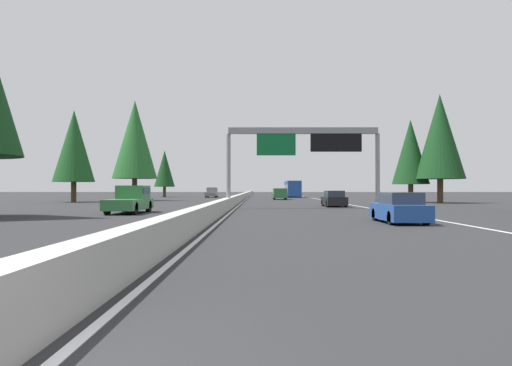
% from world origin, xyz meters
% --- Properties ---
extents(ground_plane, '(320.00, 320.00, 0.00)m').
position_xyz_m(ground_plane, '(60.00, 0.00, 0.00)').
color(ground_plane, '#262628').
extents(median_barrier, '(180.00, 0.56, 0.90)m').
position_xyz_m(median_barrier, '(80.00, 0.30, 0.45)').
color(median_barrier, '#ADAAA3').
rests_on(median_barrier, ground).
extents(shoulder_stripe_right, '(160.00, 0.16, 0.01)m').
position_xyz_m(shoulder_stripe_right, '(70.00, -11.52, 0.01)').
color(shoulder_stripe_right, silver).
rests_on(shoulder_stripe_right, ground).
extents(shoulder_stripe_median, '(160.00, 0.16, 0.01)m').
position_xyz_m(shoulder_stripe_median, '(70.00, -0.25, 0.01)').
color(shoulder_stripe_median, silver).
rests_on(shoulder_stripe_median, ground).
extents(sign_gantry_overhead, '(0.50, 12.68, 6.69)m').
position_xyz_m(sign_gantry_overhead, '(34.00, -6.03, 5.32)').
color(sign_gantry_overhead, gray).
rests_on(sign_gantry_overhead, ground).
extents(sedan_mid_left, '(4.40, 1.80, 1.47)m').
position_xyz_m(sedan_mid_left, '(18.42, -9.00, 0.68)').
color(sedan_mid_left, '#1E4793').
rests_on(sedan_mid_left, ground).
extents(sedan_near_right, '(4.40, 1.80, 1.47)m').
position_xyz_m(sedan_near_right, '(38.16, -9.09, 0.68)').
color(sedan_near_right, black).
rests_on(sedan_near_right, ground).
extents(minivan_mid_right, '(5.00, 1.95, 1.69)m').
position_xyz_m(minivan_mid_right, '(65.43, -5.38, 0.95)').
color(minivan_mid_right, '#2D6B38').
rests_on(minivan_mid_right, ground).
extents(bus_far_left, '(11.50, 2.55, 3.10)m').
position_xyz_m(bus_far_left, '(84.84, -8.76, 1.72)').
color(bus_far_left, '#1E4793').
rests_on(bus_far_left, ground).
extents(oncoming_near, '(5.60, 2.00, 1.86)m').
position_xyz_m(oncoming_near, '(82.23, 6.60, 0.91)').
color(oncoming_near, slate).
rests_on(oncoming_near, ground).
extents(oncoming_far, '(5.60, 2.00, 1.86)m').
position_xyz_m(oncoming_far, '(27.30, 6.49, 0.91)').
color(oncoming_far, '#2D6B38').
rests_on(oncoming_far, ground).
extents(conifer_right_near, '(5.54, 5.54, 12.60)m').
position_xyz_m(conifer_right_near, '(49.11, -23.14, 7.66)').
color(conifer_right_near, '#4C3823').
rests_on(conifer_right_near, ground).
extents(conifer_right_mid, '(4.38, 4.38, 9.95)m').
position_xyz_m(conifer_right_mid, '(51.16, -20.43, 6.04)').
color(conifer_right_mid, '#4C3823').
rests_on(conifer_right_mid, ground).
extents(conifer_left_near, '(4.97, 4.97, 11.29)m').
position_xyz_m(conifer_left_near, '(52.13, 20.45, 6.86)').
color(conifer_left_near, '#4C3823').
rests_on(conifer_left_near, ground).
extents(conifer_left_mid, '(6.08, 6.08, 13.83)m').
position_xyz_m(conifer_left_mid, '(59.07, 14.86, 8.41)').
color(conifer_left_mid, '#4C3823').
rests_on(conifer_left_mid, ground).
extents(conifer_left_far, '(4.04, 4.04, 9.18)m').
position_xyz_m(conifer_left_far, '(86.39, 16.38, 5.57)').
color(conifer_left_far, '#4C3823').
rests_on(conifer_left_far, ground).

